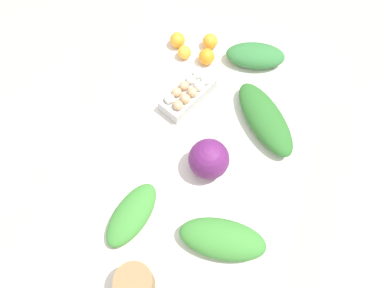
{
  "coord_description": "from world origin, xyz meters",
  "views": [
    {
      "loc": [
        0.66,
        0.23,
        2.09
      ],
      "look_at": [
        0.0,
        0.0,
        0.74
      ],
      "focal_mm": 35.0,
      "sensor_mm": 36.0,
      "label": 1
    }
  ],
  "objects_px": {
    "cabbage_purple": "(209,159)",
    "orange_0": "(184,52)",
    "egg_carton": "(188,93)",
    "greens_bunch_beet_tops": "(132,215)",
    "orange_1": "(177,40)",
    "paper_bag": "(136,284)",
    "greens_bunch_scallion": "(222,239)",
    "orange_3": "(210,41)",
    "orange_2": "(207,57)",
    "greens_bunch_dandelion": "(265,118)",
    "greens_bunch_chard": "(255,55)"
  },
  "relations": [
    {
      "from": "greens_bunch_beet_tops",
      "to": "greens_bunch_dandelion",
      "type": "height_order",
      "value": "greens_bunch_dandelion"
    },
    {
      "from": "orange_0",
      "to": "orange_3",
      "type": "height_order",
      "value": "orange_3"
    },
    {
      "from": "cabbage_purple",
      "to": "orange_1",
      "type": "relative_size",
      "value": 2.18
    },
    {
      "from": "cabbage_purple",
      "to": "greens_bunch_scallion",
      "type": "distance_m",
      "value": 0.3
    },
    {
      "from": "cabbage_purple",
      "to": "orange_0",
      "type": "height_order",
      "value": "cabbage_purple"
    },
    {
      "from": "greens_bunch_dandelion",
      "to": "orange_1",
      "type": "bearing_deg",
      "value": -120.26
    },
    {
      "from": "egg_carton",
      "to": "orange_1",
      "type": "relative_size",
      "value": 3.88
    },
    {
      "from": "paper_bag",
      "to": "greens_bunch_scallion",
      "type": "bearing_deg",
      "value": 136.63
    },
    {
      "from": "egg_carton",
      "to": "greens_bunch_dandelion",
      "type": "bearing_deg",
      "value": -69.4
    },
    {
      "from": "paper_bag",
      "to": "orange_2",
      "type": "distance_m",
      "value": 1.02
    },
    {
      "from": "cabbage_purple",
      "to": "orange_1",
      "type": "distance_m",
      "value": 0.66
    },
    {
      "from": "cabbage_purple",
      "to": "egg_carton",
      "type": "xyz_separation_m",
      "value": [
        -0.29,
        -0.19,
        -0.04
      ]
    },
    {
      "from": "orange_3",
      "to": "paper_bag",
      "type": "bearing_deg",
      "value": 5.23
    },
    {
      "from": "paper_bag",
      "to": "orange_2",
      "type": "height_order",
      "value": "paper_bag"
    },
    {
      "from": "orange_1",
      "to": "cabbage_purple",
      "type": "bearing_deg",
      "value": 31.07
    },
    {
      "from": "orange_3",
      "to": "greens_bunch_beet_tops",
      "type": "bearing_deg",
      "value": -0.86
    },
    {
      "from": "greens_bunch_dandelion",
      "to": "orange_3",
      "type": "distance_m",
      "value": 0.48
    },
    {
      "from": "cabbage_purple",
      "to": "greens_bunch_beet_tops",
      "type": "relative_size",
      "value": 0.59
    },
    {
      "from": "paper_bag",
      "to": "orange_0",
      "type": "height_order",
      "value": "paper_bag"
    },
    {
      "from": "egg_carton",
      "to": "greens_bunch_scallion",
      "type": "height_order",
      "value": "egg_carton"
    },
    {
      "from": "greens_bunch_beet_tops",
      "to": "greens_bunch_dandelion",
      "type": "xyz_separation_m",
      "value": [
        -0.56,
        0.36,
        0.01
      ]
    },
    {
      "from": "orange_2",
      "to": "orange_3",
      "type": "height_order",
      "value": "orange_2"
    },
    {
      "from": "cabbage_purple",
      "to": "greens_bunch_chard",
      "type": "distance_m",
      "value": 0.59
    },
    {
      "from": "orange_3",
      "to": "orange_1",
      "type": "bearing_deg",
      "value": -73.8
    },
    {
      "from": "egg_carton",
      "to": "greens_bunch_chard",
      "type": "relative_size",
      "value": 1.05
    },
    {
      "from": "paper_bag",
      "to": "cabbage_purple",
      "type": "bearing_deg",
      "value": 170.18
    },
    {
      "from": "greens_bunch_dandelion",
      "to": "orange_1",
      "type": "distance_m",
      "value": 0.58
    },
    {
      "from": "greens_bunch_dandelion",
      "to": "cabbage_purple",
      "type": "bearing_deg",
      "value": -30.32
    },
    {
      "from": "greens_bunch_dandelion",
      "to": "greens_bunch_beet_tops",
      "type": "bearing_deg",
      "value": -32.89
    },
    {
      "from": "greens_bunch_scallion",
      "to": "greens_bunch_beet_tops",
      "type": "xyz_separation_m",
      "value": [
        0.02,
        -0.34,
        -0.01
      ]
    },
    {
      "from": "orange_1",
      "to": "orange_3",
      "type": "distance_m",
      "value": 0.15
    },
    {
      "from": "cabbage_purple",
      "to": "paper_bag",
      "type": "bearing_deg",
      "value": -9.82
    },
    {
      "from": "paper_bag",
      "to": "orange_3",
      "type": "distance_m",
      "value": 1.12
    },
    {
      "from": "greens_bunch_dandelion",
      "to": "orange_0",
      "type": "relative_size",
      "value": 5.98
    },
    {
      "from": "greens_bunch_beet_tops",
      "to": "orange_3",
      "type": "bearing_deg",
      "value": 179.14
    },
    {
      "from": "greens_bunch_beet_tops",
      "to": "orange_0",
      "type": "distance_m",
      "value": 0.8
    },
    {
      "from": "orange_1",
      "to": "orange_3",
      "type": "bearing_deg",
      "value": 106.2
    },
    {
      "from": "paper_bag",
      "to": "orange_1",
      "type": "relative_size",
      "value": 1.77
    },
    {
      "from": "orange_0",
      "to": "orange_1",
      "type": "xyz_separation_m",
      "value": [
        -0.06,
        -0.06,
        0.0
      ]
    },
    {
      "from": "greens_bunch_beet_tops",
      "to": "orange_1",
      "type": "relative_size",
      "value": 3.69
    },
    {
      "from": "greens_bunch_chard",
      "to": "orange_1",
      "type": "height_order",
      "value": "greens_bunch_chard"
    },
    {
      "from": "cabbage_purple",
      "to": "orange_0",
      "type": "distance_m",
      "value": 0.58
    },
    {
      "from": "orange_1",
      "to": "orange_2",
      "type": "relative_size",
      "value": 0.98
    },
    {
      "from": "orange_1",
      "to": "orange_3",
      "type": "height_order",
      "value": "same"
    },
    {
      "from": "greens_bunch_chard",
      "to": "paper_bag",
      "type": "bearing_deg",
      "value": -6.36
    },
    {
      "from": "greens_bunch_beet_tops",
      "to": "orange_0",
      "type": "xyz_separation_m",
      "value": [
        -0.79,
        -0.08,
        -0.0
      ]
    },
    {
      "from": "egg_carton",
      "to": "greens_bunch_beet_tops",
      "type": "bearing_deg",
      "value": -158.61
    },
    {
      "from": "orange_0",
      "to": "orange_3",
      "type": "bearing_deg",
      "value": 136.87
    },
    {
      "from": "cabbage_purple",
      "to": "orange_2",
      "type": "relative_size",
      "value": 2.14
    },
    {
      "from": "cabbage_purple",
      "to": "paper_bag",
      "type": "xyz_separation_m",
      "value": [
        0.51,
        -0.09,
        -0.02
      ]
    }
  ]
}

